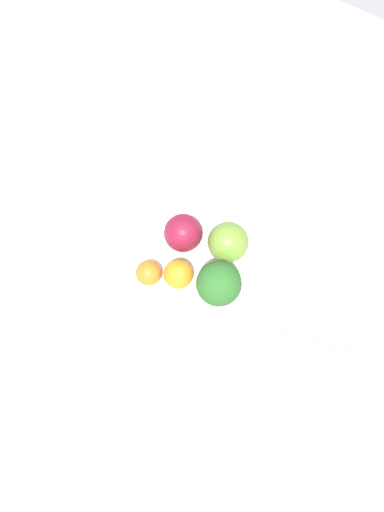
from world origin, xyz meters
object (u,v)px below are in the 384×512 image
Objects in this scene: orange_front at (180,275)px; napkin at (305,393)px; bowl at (192,263)px; apple_green at (228,242)px; apple_red at (183,233)px; orange_back at (149,273)px; broccoli at (219,284)px.

orange_front is 0.24m from napkin.
apple_green reaches higher than bowl.
apple_red is at bearing -62.44° from orange_front.
orange_back is (0.04, 0.06, 0.04)m from bowl.
orange_back is 0.20× the size of napkin.
apple_red is 1.52× the size of orange_back.
broccoli reaches higher than bowl.
orange_back reaches higher than bowl.
napkin is at bearing 163.40° from broccoli.
orange_front is 0.23× the size of napkin.
broccoli is at bearing 155.89° from bowl.
apple_red is at bearing 18.43° from apple_green.
napkin is (-0.23, 0.04, -0.06)m from orange_front.
broccoli is at bearing 108.76° from apple_green.
apple_red is 0.07m from orange_back.
broccoli reaches higher than apple_red.
apple_red is at bearing -98.71° from orange_back.
orange_back is (0.09, 0.03, -0.03)m from broccoli.
bowl is at bearing 46.64° from apple_green.
apple_green is (-0.06, -0.02, 0.00)m from apple_red.
bowl is at bearing 145.45° from apple_red.
orange_back reaches higher than napkin.
apple_red reaches higher than orange_front.
napkin is at bearing 161.45° from bowl.
bowl is at bearing -86.25° from orange_front.
orange_front is at bearing -10.29° from napkin.
orange_front is 0.04m from orange_back.
orange_front is at bearing 93.75° from bowl.
broccoli is 0.20m from napkin.
napkin is (-0.23, 0.08, -0.02)m from bowl.
bowl is 0.08m from orange_back.
orange_front is (-0.03, 0.05, -0.01)m from apple_red.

